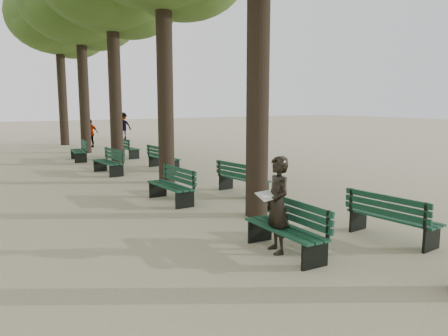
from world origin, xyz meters
TOP-DOWN VIEW (x-y plane):
  - ground at (0.00, 0.00)m, footprint 120.00×120.00m
  - tree_central_4 at (1.50, 18.00)m, footprint 6.00×6.00m
  - tree_central_5 at (1.50, 23.00)m, footprint 6.00×6.00m
  - bench_left_0 at (0.37, 0.62)m, footprint 0.65×1.82m
  - bench_left_1 at (0.37, 5.31)m, footprint 0.63×1.82m
  - bench_left_2 at (0.37, 10.70)m, footprint 0.71×1.84m
  - bench_left_3 at (0.37, 15.03)m, footprint 0.80×1.86m
  - bench_right_0 at (2.63, 0.12)m, footprint 0.71×1.84m
  - bench_right_1 at (2.63, 5.21)m, footprint 0.77×1.85m
  - bench_right_2 at (2.63, 10.77)m, footprint 0.70×1.84m
  - bench_right_3 at (2.63, 15.04)m, footprint 0.75×1.85m
  - man_with_map at (0.30, 0.76)m, footprint 0.69×0.75m
  - pedestrian_c at (2.42, 20.52)m, footprint 1.03×0.63m
  - pedestrian_b at (5.90, 24.89)m, footprint 1.26×0.49m

SIDE VIEW (x-z plane):
  - ground at x=0.00m, z-range 0.00..0.00m
  - bench_left_0 at x=0.37m, z-range -0.19..0.73m
  - bench_left_1 at x=0.37m, z-range -0.19..0.73m
  - bench_left_2 at x=0.37m, z-range -0.19..0.73m
  - bench_left_3 at x=0.37m, z-range -0.19..0.73m
  - bench_right_0 at x=2.63m, z-range -0.19..0.73m
  - bench_right_1 at x=2.63m, z-range -0.19..0.73m
  - bench_right_2 at x=2.63m, z-range -0.19..0.73m
  - bench_right_3 at x=2.63m, z-range -0.19..0.73m
  - pedestrian_c at x=2.42m, z-range 0.00..1.67m
  - man_with_map at x=0.30m, z-range 0.00..1.72m
  - pedestrian_b at x=5.90m, z-range 0.00..1.90m
  - tree_central_4 at x=1.50m, z-range 2.68..12.63m
  - tree_central_5 at x=1.50m, z-range 2.68..12.63m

